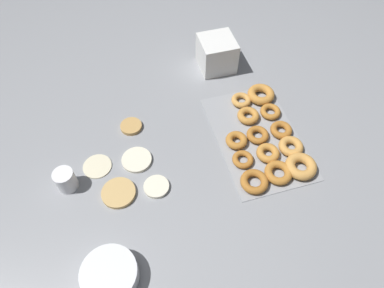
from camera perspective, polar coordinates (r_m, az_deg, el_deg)
The scene contains 10 objects.
ground_plane at distance 1.30m, azimuth -5.95°, elevation -2.04°, with size 3.00×3.00×0.00m, color gray.
pancake_0 at distance 1.31m, azimuth -15.52°, elevation -3.55°, with size 0.11×0.11×0.01m, color beige.
pancake_1 at distance 1.39m, azimuth -10.10°, elevation 2.92°, with size 0.09×0.09×0.02m, color tan.
pancake_2 at distance 1.23m, azimuth -12.14°, elevation -7.96°, with size 0.12×0.12×0.01m, color tan.
pancake_3 at distance 1.22m, azimuth -5.95°, elevation -7.09°, with size 0.09×0.09×0.01m, color silver.
pancake_4 at distance 1.29m, azimuth -9.23°, elevation -2.50°, with size 0.11×0.11×0.01m, color silver.
donut_tray at distance 1.35m, azimuth 12.10°, elevation 0.97°, with size 0.50×0.31×0.04m.
batter_bowl at distance 1.10m, azimuth -13.51°, elevation -20.46°, with size 0.17×0.17×0.06m.
container_stack at distance 1.58m, azimuth 4.14°, elevation 14.80°, with size 0.15×0.15×0.14m.
paper_cup at distance 1.26m, azimuth -20.30°, elevation -5.64°, with size 0.07×0.07×0.08m.
Camera 1 is at (-0.73, 0.07, 1.07)m, focal length 32.00 mm.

